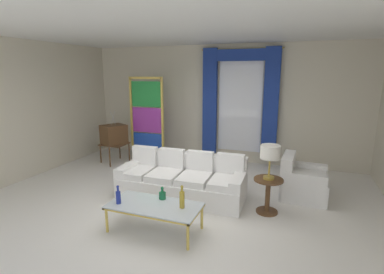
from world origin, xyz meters
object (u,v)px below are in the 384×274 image
Objects in this scene: armchair_white at (301,182)px; vintage_tv at (114,135)px; coffee_table at (154,207)px; round_side_table at (268,192)px; bottle_amber_squat at (182,199)px; peacock_figurine at (154,159)px; stained_glass_divider at (147,122)px; bottle_blue_decanter at (162,195)px; couch_white_long at (183,181)px; bottle_crystal_tall at (118,196)px; table_lamp_brass at (270,153)px.

vintage_tv is at bearing 172.21° from armchair_white.
armchair_white is (2.01, 2.03, -0.09)m from coffee_table.
armchair_white is 1.01m from round_side_table.
bottle_amber_squat is at bearing -41.36° from vintage_tv.
stained_glass_divider is at bearing 133.14° from peacock_figurine.
peacock_figurine is at bearing 120.59° from bottle_blue_decanter.
bottle_blue_decanter is 3.54m from vintage_tv.
couch_white_long is at bearing -28.80° from vintage_tv.
bottle_amber_squat is at bearing -68.21° from couch_white_long.
bottle_amber_squat is at bearing 7.44° from coffee_table.
round_side_table is (1.48, 0.94, -0.12)m from bottle_blue_decanter.
stained_glass_divider reaches higher than peacock_figurine.
bottle_amber_squat is (0.50, -1.25, 0.24)m from couch_white_long.
peacock_figurine is 3.28m from round_side_table.
armchair_white is at bearing 59.05° from round_side_table.
armchair_white is (4.56, -0.62, -0.44)m from vintage_tv.
bottle_amber_squat is (0.93, 0.20, 0.03)m from bottle_crystal_tall.
table_lamp_brass is (2.01, 1.31, 0.51)m from bottle_crystal_tall.
couch_white_long is 2.84m from vintage_tv.
couch_white_long is 1.75× the size of coffee_table.
bottle_blue_decanter is 0.35× the size of table_lamp_brass.
bottle_crystal_tall reaches higher than bottle_blue_decanter.
peacock_figurine is (-1.44, 2.44, -0.26)m from bottle_blue_decanter.
bottle_crystal_tall is at bearing -146.89° from table_lamp_brass.
peacock_figurine is at bearing 152.88° from round_side_table.
vintage_tv reaches higher than armchair_white.
bottle_crystal_tall is at bearing -54.13° from vintage_tv.
round_side_table reaches higher than coffee_table.
couch_white_long is at bearing 73.37° from bottle_crystal_tall.
bottle_amber_squat reaches higher than peacock_figurine.
armchair_white is 3.49m from peacock_figurine.
stained_glass_divider is (-3.81, 1.04, 0.77)m from armchair_white.
bottle_crystal_tall is (-0.52, -0.14, 0.14)m from coffee_table.
vintage_tv reaches higher than peacock_figurine.
bottle_crystal_tall is 0.83× the size of bottle_amber_squat.
bottle_blue_decanter is at bearing 84.93° from coffee_table.
bottle_amber_squat is 0.59× the size of table_lamp_brass.
peacock_figurine is at bearing 118.06° from coffee_table.
peacock_figurine is (1.12, 0.01, -0.51)m from vintage_tv.
couch_white_long reaches higher than round_side_table.
bottle_crystal_tall is 0.95m from bottle_amber_squat.
coffee_table is 3.62m from stained_glass_divider.
coffee_table is 0.62× the size of stained_glass_divider.
coffee_table is at bearing -95.07° from bottle_blue_decanter.
coffee_table is 1.57× the size of armchair_white.
peacock_figurine is 1.01× the size of round_side_table.
bottle_blue_decanter is (0.02, 0.23, 0.10)m from coffee_table.
coffee_table is 2.01m from table_lamp_brass.
bottle_crystal_tall is at bearing -68.24° from stained_glass_divider.
bottle_amber_squat is at bearing -128.90° from armchair_white.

